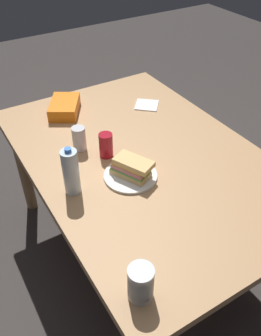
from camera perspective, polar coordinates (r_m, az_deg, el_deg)
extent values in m
plane|color=#383330|center=(2.24, 1.59, -12.84)|extent=(8.00, 8.00, 0.00)
cube|color=tan|center=(1.74, 2.00, 1.68)|extent=(1.56, 1.04, 0.04)
cylinder|color=#977049|center=(2.36, -16.81, 0.09)|extent=(0.07, 0.07, 0.69)
cylinder|color=#977049|center=(2.63, 1.64, 6.42)|extent=(0.07, 0.07, 0.69)
cylinder|color=white|center=(1.59, 0.00, -1.22)|extent=(0.24, 0.24, 0.01)
cube|color=#DBB26B|center=(1.58, 0.00, -0.73)|extent=(0.19, 0.15, 0.02)
cube|color=#599E3F|center=(1.57, 0.00, -0.28)|extent=(0.18, 0.15, 0.01)
cube|color=#C6727A|center=(1.56, 0.00, 0.11)|extent=(0.18, 0.14, 0.02)
cube|color=yellow|center=(1.55, 0.00, 0.48)|extent=(0.17, 0.14, 0.01)
cube|color=#DBB26B|center=(1.54, 0.49, 0.88)|extent=(0.19, 0.15, 0.02)
cylinder|color=maroon|center=(1.69, -3.96, 3.66)|extent=(0.07, 0.07, 0.12)
cube|color=orange|center=(2.07, -10.52, 9.58)|extent=(0.27, 0.25, 0.07)
cylinder|color=silver|center=(1.48, -9.52, -0.65)|extent=(0.07, 0.07, 0.21)
cylinder|color=blue|center=(1.41, -10.00, 2.85)|extent=(0.03, 0.03, 0.02)
cylinder|color=silver|center=(1.18, 1.62, -18.40)|extent=(0.08, 0.08, 0.09)
cylinder|color=silver|center=(1.16, 1.64, -17.93)|extent=(0.08, 0.08, 0.09)
cylinder|color=silver|center=(1.15, 1.65, -17.44)|extent=(0.08, 0.08, 0.09)
cylinder|color=silver|center=(1.75, -8.24, 4.69)|extent=(0.07, 0.07, 0.12)
cube|color=white|center=(2.13, 2.61, 10.05)|extent=(0.18, 0.18, 0.01)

